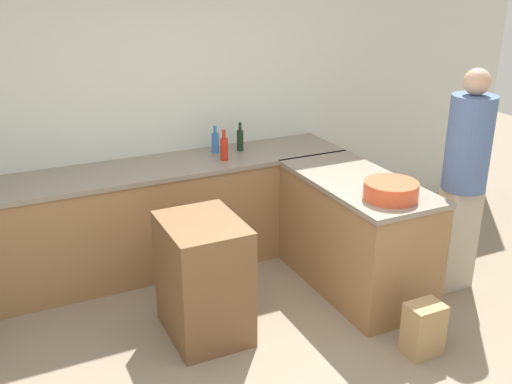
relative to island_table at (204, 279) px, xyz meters
The scene contains 10 objects.
wall_back 1.74m from the island_table, 84.51° to the left, with size 8.00×0.06×2.70m.
counter_back 1.14m from the island_table, 82.83° to the left, with size 3.12×0.67×0.94m.
counter_peninsula 1.36m from the island_table, ahead, with size 0.69×1.42×0.94m.
island_table is the anchor object (origin of this frame).
mixing_bowl 1.48m from the island_table, 13.36° to the right, with size 0.39×0.39×0.13m.
hot_sauce_bottle 1.32m from the island_table, 59.68° to the left, with size 0.07×0.07×0.27m.
water_bottle_blue 1.51m from the island_table, 64.12° to the left, with size 0.07×0.07×0.24m.
wine_bottle_dark 1.59m from the island_table, 55.55° to the left, with size 0.06×0.06×0.26m.
person_at_peninsula 2.17m from the island_table, ahead, with size 0.34×0.34×1.81m.
paper_bag 1.56m from the island_table, 34.94° to the right, with size 0.25×0.19×0.38m.
Camera 1 is at (-1.41, -2.66, 2.56)m, focal length 42.00 mm.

